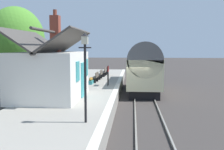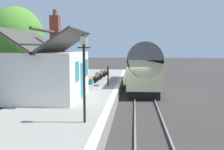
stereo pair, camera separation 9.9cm
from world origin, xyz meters
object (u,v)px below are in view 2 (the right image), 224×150
at_px(planter_edge_near, 84,70).
at_px(bench_by_lamp, 105,72).
at_px(planter_edge_far, 77,75).
at_px(train, 143,67).
at_px(tree_far_left, 17,40).
at_px(station_building, 51,73).
at_px(bench_platform_end, 100,74).
at_px(lamp_post_platform, 84,60).
at_px(bench_mid_platform, 96,77).
at_px(station_sign_board, 108,71).
at_px(bench_near_building, 107,70).
at_px(planter_bench_left, 91,81).

bearing_deg(planter_edge_near, bench_by_lamp, -132.05).
bearing_deg(bench_by_lamp, planter_edge_far, 129.23).
xyz_separation_m(train, tree_far_left, (-0.17, 11.23, 2.34)).
bearing_deg(planter_edge_near, station_building, -177.17).
distance_m(bench_platform_end, lamp_post_platform, 14.58).
bearing_deg(bench_by_lamp, station_building, 170.95).
distance_m(station_building, planter_edge_near, 14.24).
relative_size(bench_mid_platform, bench_by_lamp, 1.01).
relative_size(planter_edge_near, planter_edge_far, 1.14).
distance_m(lamp_post_platform, station_sign_board, 10.37).
relative_size(bench_platform_end, tree_far_left, 0.19).
relative_size(station_building, bench_mid_platform, 4.03).
distance_m(station_building, station_sign_board, 6.09).
relative_size(bench_near_building, planter_edge_near, 1.70).
relative_size(train, station_sign_board, 5.35).
height_order(bench_platform_end, planter_bench_left, bench_platform_end).
distance_m(station_building, tree_far_left, 9.59).
distance_m(station_building, bench_platform_end, 9.65).
relative_size(bench_mid_platform, planter_edge_far, 1.93).
bearing_deg(planter_edge_far, planter_edge_near, 1.81).
distance_m(train, bench_near_building, 7.17).
distance_m(bench_mid_platform, planter_bench_left, 1.06).
bearing_deg(planter_bench_left, planter_edge_near, 14.78).
bearing_deg(bench_platform_end, bench_by_lamp, -2.92).
bearing_deg(train, planter_edge_far, 71.47).
bearing_deg(bench_near_building, train, -147.45).
bearing_deg(bench_mid_platform, station_sign_board, -146.00).
bearing_deg(planter_edge_near, bench_platform_end, -152.57).
bearing_deg(lamp_post_platform, planter_edge_near, 10.88).
xyz_separation_m(bench_mid_platform, lamp_post_platform, (-12.14, -1.31, 2.04)).
bearing_deg(station_building, planter_bench_left, -12.90).
height_order(planter_bench_left, tree_far_left, tree_far_left).
distance_m(lamp_post_platform, tree_far_left, 15.16).
height_order(station_building, planter_edge_far, station_building).
bearing_deg(bench_near_building, station_sign_board, -173.22).
relative_size(train, planter_edge_far, 11.44).
bearing_deg(station_sign_board, bench_near_building, 6.78).
distance_m(station_building, lamp_post_platform, 5.87).
distance_m(bench_near_building, station_sign_board, 8.49).
bearing_deg(station_building, train, -36.60).
bearing_deg(planter_edge_near, bench_mid_platform, -161.33).
height_order(planter_edge_near, tree_far_left, tree_far_left).
height_order(bench_near_building, tree_far_left, tree_far_left).
bearing_deg(station_sign_board, station_building, 151.37).
height_order(bench_near_building, planter_edge_near, bench_near_building).
distance_m(train, planter_edge_far, 6.72).
bearing_deg(bench_platform_end, station_sign_board, -164.37).
xyz_separation_m(planter_edge_near, tree_far_left, (-6.62, 4.79, 3.24)).
relative_size(planter_edge_near, station_sign_board, 0.53).
height_order(train, planter_edge_far, train).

